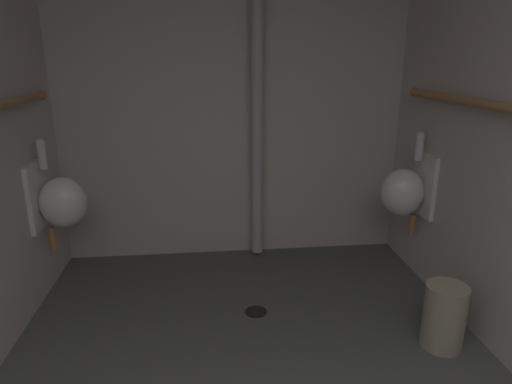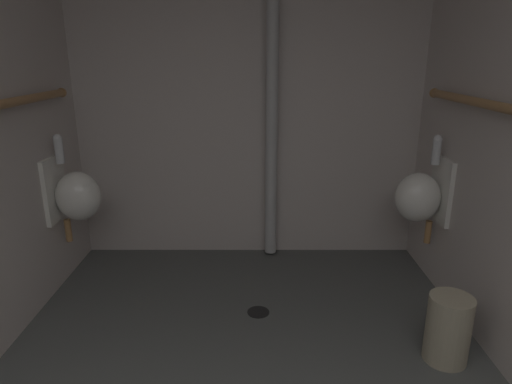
{
  "view_description": "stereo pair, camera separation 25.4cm",
  "coord_description": "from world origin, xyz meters",
  "px_view_note": "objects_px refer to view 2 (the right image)",
  "views": [
    {
      "loc": [
        -0.19,
        0.29,
        1.56
      ],
      "look_at": [
        0.07,
        2.71,
        0.81
      ],
      "focal_mm": 31.16,
      "sensor_mm": 36.0,
      "label": 1
    },
    {
      "loc": [
        0.06,
        0.29,
        1.56
      ],
      "look_at": [
        0.07,
        2.71,
        0.81
      ],
      "focal_mm": 31.16,
      "sensor_mm": 36.0,
      "label": 2
    }
  ],
  "objects_px": {
    "floor_drain": "(257,312)",
    "waste_bin": "(446,328)",
    "urinal_left_mid": "(73,195)",
    "urinal_right_mid": "(419,196)",
    "standpipe_back_wall": "(270,82)"
  },
  "relations": [
    {
      "from": "urinal_left_mid",
      "to": "floor_drain",
      "type": "height_order",
      "value": "urinal_left_mid"
    },
    {
      "from": "urinal_left_mid",
      "to": "standpipe_back_wall",
      "type": "distance_m",
      "value": 1.59
    },
    {
      "from": "urinal_right_mid",
      "to": "waste_bin",
      "type": "relative_size",
      "value": 2.03
    },
    {
      "from": "urinal_left_mid",
      "to": "waste_bin",
      "type": "distance_m",
      "value": 2.45
    },
    {
      "from": "urinal_left_mid",
      "to": "urinal_right_mid",
      "type": "bearing_deg",
      "value": -0.69
    },
    {
      "from": "standpipe_back_wall",
      "to": "waste_bin",
      "type": "relative_size",
      "value": 7.26
    },
    {
      "from": "standpipe_back_wall",
      "to": "waste_bin",
      "type": "height_order",
      "value": "standpipe_back_wall"
    },
    {
      "from": "standpipe_back_wall",
      "to": "floor_drain",
      "type": "height_order",
      "value": "standpipe_back_wall"
    },
    {
      "from": "floor_drain",
      "to": "waste_bin",
      "type": "bearing_deg",
      "value": -24.31
    },
    {
      "from": "standpipe_back_wall",
      "to": "urinal_left_mid",
      "type": "bearing_deg",
      "value": -161.63
    },
    {
      "from": "floor_drain",
      "to": "waste_bin",
      "type": "xyz_separation_m",
      "value": [
        0.99,
        -0.45,
        0.18
      ]
    },
    {
      "from": "urinal_right_mid",
      "to": "standpipe_back_wall",
      "type": "distance_m",
      "value": 1.32
    },
    {
      "from": "standpipe_back_wall",
      "to": "floor_drain",
      "type": "distance_m",
      "value": 1.62
    },
    {
      "from": "urinal_left_mid",
      "to": "waste_bin",
      "type": "bearing_deg",
      "value": -21.06
    },
    {
      "from": "standpipe_back_wall",
      "to": "floor_drain",
      "type": "xyz_separation_m",
      "value": [
        -0.1,
        -0.86,
        -1.37
      ]
    }
  ]
}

